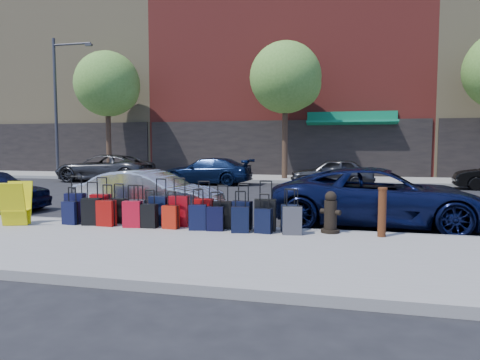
% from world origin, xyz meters
% --- Properties ---
extents(ground, '(120.00, 120.00, 0.00)m').
position_xyz_m(ground, '(0.00, 0.00, 0.00)').
color(ground, black).
rests_on(ground, ground).
extents(sidewalk_near, '(60.00, 4.00, 0.15)m').
position_xyz_m(sidewalk_near, '(0.00, -6.50, 0.07)').
color(sidewalk_near, gray).
rests_on(sidewalk_near, ground).
extents(sidewalk_far, '(60.00, 4.00, 0.15)m').
position_xyz_m(sidewalk_far, '(0.00, 10.00, 0.07)').
color(sidewalk_far, gray).
rests_on(sidewalk_far, ground).
extents(curb_near, '(60.00, 0.08, 0.15)m').
position_xyz_m(curb_near, '(0.00, -4.48, 0.07)').
color(curb_near, gray).
rests_on(curb_near, ground).
extents(curb_far, '(60.00, 0.08, 0.15)m').
position_xyz_m(curb_far, '(0.00, 7.98, 0.07)').
color(curb_far, gray).
rests_on(curb_far, ground).
extents(building_left, '(15.00, 12.12, 16.00)m').
position_xyz_m(building_left, '(-16.00, 17.98, 7.98)').
color(building_left, '#8F7E58').
rests_on(building_left, ground).
extents(building_center, '(17.00, 12.85, 20.00)m').
position_xyz_m(building_center, '(0.00, 17.99, 9.98)').
color(building_center, maroon).
rests_on(building_center, ground).
extents(tree_left, '(3.80, 3.80, 7.27)m').
position_xyz_m(tree_left, '(-9.86, 9.50, 5.41)').
color(tree_left, black).
rests_on(tree_left, sidewalk_far).
extents(tree_center, '(3.80, 3.80, 7.27)m').
position_xyz_m(tree_center, '(0.64, 9.50, 5.41)').
color(tree_center, black).
rests_on(tree_center, sidewalk_far).
extents(streetlight, '(2.59, 0.18, 8.00)m').
position_xyz_m(streetlight, '(-12.80, 8.80, 4.66)').
color(streetlight, '#333338').
rests_on(streetlight, sidewalk_far).
extents(suitcase_front_0, '(0.46, 0.28, 1.06)m').
position_xyz_m(suitcase_front_0, '(-2.56, -4.78, 0.48)').
color(suitcase_front_0, black).
rests_on(suitcase_front_0, sidewalk_near).
extents(suitcase_front_1, '(0.44, 0.25, 1.04)m').
position_xyz_m(suitcase_front_1, '(-1.93, -4.76, 0.48)').
color(suitcase_front_1, '#A70A0E').
rests_on(suitcase_front_1, sidewalk_near).
extents(suitcase_front_2, '(0.39, 0.24, 0.91)m').
position_xyz_m(suitcase_front_2, '(-1.49, -4.76, 0.43)').
color(suitcase_front_2, black).
rests_on(suitcase_front_2, sidewalk_near).
extents(suitcase_front_3, '(0.38, 0.23, 0.88)m').
position_xyz_m(suitcase_front_3, '(-0.98, -4.80, 0.43)').
color(suitcase_front_3, '#36373B').
rests_on(suitcase_front_3, sidewalk_near).
extents(suitcase_front_4, '(0.46, 0.30, 1.04)m').
position_xyz_m(suitcase_front_4, '(-0.46, -4.78, 0.47)').
color(suitcase_front_4, black).
rests_on(suitcase_front_4, sidewalk_near).
extents(suitcase_front_5, '(0.46, 0.27, 1.06)m').
position_xyz_m(suitcase_front_5, '(-0.01, -4.78, 0.48)').
color(suitcase_front_5, maroon).
rests_on(suitcase_front_5, sidewalk_near).
extents(suitcase_front_6, '(0.44, 0.27, 1.00)m').
position_xyz_m(suitcase_front_6, '(0.58, -4.82, 0.46)').
color(suitcase_front_6, '#A70A0A').
rests_on(suitcase_front_6, sidewalk_near).
extents(suitcase_front_7, '(0.41, 0.26, 0.92)m').
position_xyz_m(suitcase_front_7, '(1.00, -4.81, 0.44)').
color(suitcase_front_7, black).
rests_on(suitcase_front_7, sidewalk_near).
extents(suitcase_front_8, '(0.42, 0.28, 0.95)m').
position_xyz_m(suitcase_front_8, '(1.43, -4.79, 0.45)').
color(suitcase_front_8, black).
rests_on(suitcase_front_8, sidewalk_near).
extents(suitcase_front_9, '(0.45, 0.27, 1.04)m').
position_xyz_m(suitcase_front_9, '(1.93, -4.85, 0.48)').
color(suitcase_front_9, black).
rests_on(suitcase_front_9, sidewalk_near).
extents(suitcase_front_10, '(0.39, 0.26, 0.88)m').
position_xyz_m(suitcase_front_10, '(2.43, -4.75, 0.42)').
color(suitcase_front_10, black).
rests_on(suitcase_front_10, sidewalk_near).
extents(suitcase_back_0, '(0.37, 0.24, 0.84)m').
position_xyz_m(suitcase_back_0, '(-2.44, -5.15, 0.41)').
color(suitcase_back_0, black).
rests_on(suitcase_back_0, sidewalk_near).
extents(suitcase_back_1, '(0.44, 0.31, 0.96)m').
position_xyz_m(suitcase_back_1, '(-1.93, -5.11, 0.45)').
color(suitcase_back_1, black).
rests_on(suitcase_back_1, sidewalk_near).
extents(suitcase_back_2, '(0.39, 0.23, 0.92)m').
position_xyz_m(suitcase_back_2, '(-1.55, -5.15, 0.44)').
color(suitcase_back_2, '#910C09').
rests_on(suitcase_back_2, sidewalk_near).
extents(suitcase_back_3, '(0.41, 0.28, 0.92)m').
position_xyz_m(suitcase_back_3, '(-0.92, -5.15, 0.44)').
color(suitcase_back_3, '#B40B1E').
rests_on(suitcase_back_3, sidewalk_near).
extents(suitcase_back_4, '(0.35, 0.20, 0.83)m').
position_xyz_m(suitcase_back_4, '(-0.55, -5.12, 0.41)').
color(suitcase_back_4, black).
rests_on(suitcase_back_4, sidewalk_near).
extents(suitcase_back_5, '(0.35, 0.23, 0.80)m').
position_xyz_m(suitcase_back_5, '(-0.06, -5.11, 0.40)').
color(suitcase_back_5, '#AA1B0A').
rests_on(suitcase_back_5, sidewalk_near).
extents(suitcase_back_6, '(0.39, 0.27, 0.86)m').
position_xyz_m(suitcase_back_6, '(0.55, -5.11, 0.42)').
color(suitcase_back_6, black).
rests_on(suitcase_back_6, sidewalk_near).
extents(suitcase_back_7, '(0.36, 0.24, 0.81)m').
position_xyz_m(suitcase_back_7, '(0.92, -5.11, 0.40)').
color(suitcase_back_7, black).
rests_on(suitcase_back_7, sidewalk_near).
extents(suitcase_back_8, '(0.39, 0.26, 0.85)m').
position_xyz_m(suitcase_back_8, '(1.47, -5.17, 0.42)').
color(suitcase_back_8, black).
rests_on(suitcase_back_8, sidewalk_near).
extents(suitcase_back_9, '(0.35, 0.23, 0.80)m').
position_xyz_m(suitcase_back_9, '(1.94, -5.12, 0.40)').
color(suitcase_back_9, black).
rests_on(suitcase_back_9, sidewalk_near).
extents(suitcase_back_10, '(0.41, 0.27, 0.90)m').
position_xyz_m(suitcase_back_10, '(2.52, -5.12, 0.43)').
color(suitcase_back_10, '#3B3B40').
rests_on(suitcase_back_10, sidewalk_near).
extents(fire_hydrant, '(0.43, 0.38, 0.85)m').
position_xyz_m(fire_hydrant, '(3.25, -4.75, 0.54)').
color(fire_hydrant, black).
rests_on(fire_hydrant, sidewalk_near).
extents(bollard, '(0.18, 0.18, 0.96)m').
position_xyz_m(bollard, '(4.23, -4.93, 0.64)').
color(bollard, '#38190C').
rests_on(bollard, sidewalk_near).
extents(display_rack, '(0.69, 0.72, 0.96)m').
position_xyz_m(display_rack, '(-3.55, -5.52, 0.62)').
color(display_rack, yellow).
rests_on(display_rack, sidewalk_near).
extents(car_near_1, '(3.96, 1.71, 1.27)m').
position_xyz_m(car_near_1, '(-1.38, -3.29, 0.63)').
color(car_near_1, '#B6B9BD').
rests_on(car_near_1, ground).
extents(car_near_2, '(5.11, 2.55, 1.39)m').
position_xyz_m(car_near_2, '(4.37, -2.95, 0.70)').
color(car_near_2, '#0B1133').
rests_on(car_near_2, ground).
extents(car_far_0, '(5.16, 2.41, 1.43)m').
position_xyz_m(car_far_0, '(-8.78, 6.91, 0.72)').
color(car_far_0, '#353437').
rests_on(car_far_0, ground).
extents(car_far_1, '(4.53, 1.93, 1.30)m').
position_xyz_m(car_far_1, '(-2.96, 6.56, 0.65)').
color(car_far_1, '#0C1835').
rests_on(car_far_1, ground).
extents(car_far_2, '(3.89, 1.68, 1.31)m').
position_xyz_m(car_far_2, '(3.05, 6.84, 0.65)').
color(car_far_2, '#323234').
rests_on(car_far_2, ground).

